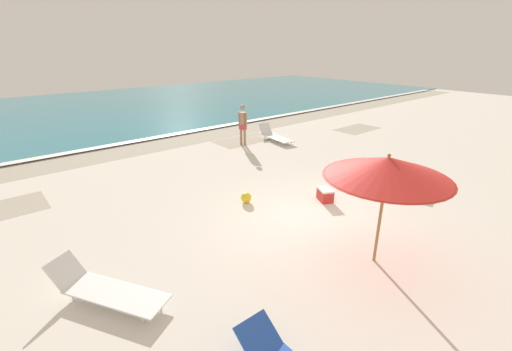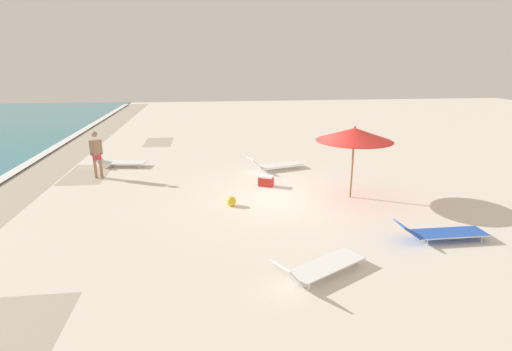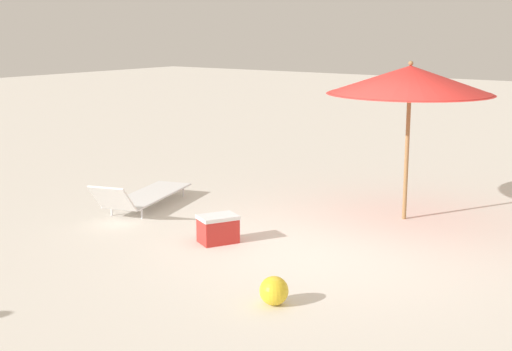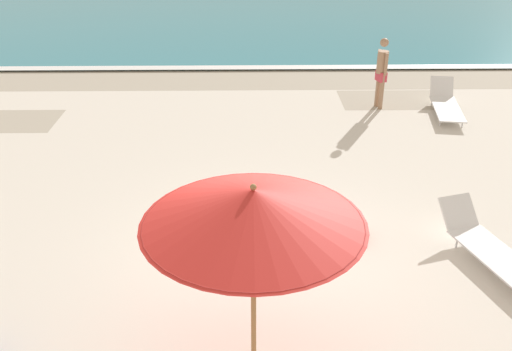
{
  "view_description": "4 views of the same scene",
  "coord_description": "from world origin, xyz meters",
  "px_view_note": "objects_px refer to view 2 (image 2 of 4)",
  "views": [
    {
      "loc": [
        -6.01,
        -4.89,
        4.22
      ],
      "look_at": [
        -0.7,
        1.44,
        1.02
      ],
      "focal_mm": 24.0,
      "sensor_mm": 36.0,
      "label": 1
    },
    {
      "loc": [
        -12.01,
        2.69,
        4.34
      ],
      "look_at": [
        -0.18,
        1.21,
        0.82
      ],
      "focal_mm": 28.0,
      "sensor_mm": 36.0,
      "label": 2
    },
    {
      "loc": [
        -4.48,
        7.72,
        2.82
      ],
      "look_at": [
        0.37,
        1.02,
        1.07
      ],
      "focal_mm": 50.0,
      "sensor_mm": 36.0,
      "label": 3
    },
    {
      "loc": [
        -0.32,
        -6.95,
        4.98
      ],
      "look_at": [
        -0.2,
        1.19,
        0.89
      ],
      "focal_mm": 40.0,
      "sensor_mm": 36.0,
      "label": 4
    }
  ],
  "objects_px": {
    "sun_lounger_near_water_right": "(275,165)",
    "beach_ball": "(231,201)",
    "sun_lounger_under_umbrella": "(441,232)",
    "sun_lounger_near_water_left": "(318,267)",
    "beachgoer_wading_adult": "(96,152)",
    "beach_umbrella": "(354,135)",
    "cooler_box": "(266,181)",
    "sun_lounger_beside_umbrella": "(118,161)"
  },
  "relations": [
    {
      "from": "sun_lounger_under_umbrella",
      "to": "sun_lounger_near_water_right",
      "type": "bearing_deg",
      "value": 23.42
    },
    {
      "from": "beach_umbrella",
      "to": "beachgoer_wading_adult",
      "type": "relative_size",
      "value": 1.36
    },
    {
      "from": "cooler_box",
      "to": "sun_lounger_under_umbrella",
      "type": "bearing_deg",
      "value": 154.3
    },
    {
      "from": "sun_lounger_near_water_left",
      "to": "beachgoer_wading_adult",
      "type": "height_order",
      "value": "beachgoer_wading_adult"
    },
    {
      "from": "sun_lounger_under_umbrella",
      "to": "sun_lounger_near_water_left",
      "type": "relative_size",
      "value": 1.02
    },
    {
      "from": "sun_lounger_under_umbrella",
      "to": "sun_lounger_beside_umbrella",
      "type": "distance_m",
      "value": 12.43
    },
    {
      "from": "sun_lounger_under_umbrella",
      "to": "sun_lounger_near_water_right",
      "type": "relative_size",
      "value": 0.97
    },
    {
      "from": "sun_lounger_beside_umbrella",
      "to": "beachgoer_wading_adult",
      "type": "height_order",
      "value": "beachgoer_wading_adult"
    },
    {
      "from": "sun_lounger_under_umbrella",
      "to": "beachgoer_wading_adult",
      "type": "xyz_separation_m",
      "value": [
        6.61,
        9.73,
        0.79
      ]
    },
    {
      "from": "beach_umbrella",
      "to": "sun_lounger_beside_umbrella",
      "type": "height_order",
      "value": "beach_umbrella"
    },
    {
      "from": "beach_ball",
      "to": "cooler_box",
      "type": "relative_size",
      "value": 0.5
    },
    {
      "from": "sun_lounger_beside_umbrella",
      "to": "sun_lounger_near_water_right",
      "type": "relative_size",
      "value": 0.96
    },
    {
      "from": "beach_umbrella",
      "to": "cooler_box",
      "type": "height_order",
      "value": "beach_umbrella"
    },
    {
      "from": "beach_umbrella",
      "to": "beachgoer_wading_adult",
      "type": "bearing_deg",
      "value": 69.21
    },
    {
      "from": "sun_lounger_beside_umbrella",
      "to": "cooler_box",
      "type": "distance_m",
      "value": 6.62
    },
    {
      "from": "sun_lounger_near_water_left",
      "to": "sun_lounger_near_water_right",
      "type": "xyz_separation_m",
      "value": [
        8.21,
        -0.51,
        -0.0
      ]
    },
    {
      "from": "beachgoer_wading_adult",
      "to": "sun_lounger_near_water_right",
      "type": "bearing_deg",
      "value": -13.46
    },
    {
      "from": "sun_lounger_near_water_left",
      "to": "sun_lounger_beside_umbrella",
      "type": "bearing_deg",
      "value": 1.67
    },
    {
      "from": "beach_umbrella",
      "to": "cooler_box",
      "type": "distance_m",
      "value": 3.49
    },
    {
      "from": "sun_lounger_under_umbrella",
      "to": "sun_lounger_near_water_left",
      "type": "bearing_deg",
      "value": 110.83
    },
    {
      "from": "beach_umbrella",
      "to": "beach_ball",
      "type": "xyz_separation_m",
      "value": [
        -0.31,
        3.88,
        -1.9
      ]
    },
    {
      "from": "sun_lounger_beside_umbrella",
      "to": "beach_umbrella",
      "type": "bearing_deg",
      "value": -111.6
    },
    {
      "from": "sun_lounger_near_water_left",
      "to": "cooler_box",
      "type": "xyz_separation_m",
      "value": [
        6.15,
        0.16,
        -0.03
      ]
    },
    {
      "from": "sun_lounger_under_umbrella",
      "to": "beach_ball",
      "type": "distance_m",
      "value": 5.83
    },
    {
      "from": "beach_umbrella",
      "to": "sun_lounger_near_water_right",
      "type": "height_order",
      "value": "beach_umbrella"
    },
    {
      "from": "beachgoer_wading_adult",
      "to": "cooler_box",
      "type": "xyz_separation_m",
      "value": [
        -1.77,
        -6.09,
        -0.81
      ]
    },
    {
      "from": "sun_lounger_beside_umbrella",
      "to": "beachgoer_wading_adult",
      "type": "relative_size",
      "value": 1.27
    },
    {
      "from": "sun_lounger_near_water_left",
      "to": "sun_lounger_near_water_right",
      "type": "relative_size",
      "value": 0.95
    },
    {
      "from": "sun_lounger_near_water_left",
      "to": "sun_lounger_near_water_right",
      "type": "height_order",
      "value": "sun_lounger_near_water_left"
    },
    {
      "from": "sun_lounger_beside_umbrella",
      "to": "beachgoer_wading_adult",
      "type": "xyz_separation_m",
      "value": [
        -1.59,
        0.39,
        0.78
      ]
    },
    {
      "from": "beachgoer_wading_adult",
      "to": "beach_ball",
      "type": "distance_m",
      "value": 6.01
    },
    {
      "from": "beach_umbrella",
      "to": "cooler_box",
      "type": "xyz_separation_m",
      "value": [
        1.51,
        2.54,
        -1.86
      ]
    },
    {
      "from": "beach_umbrella",
      "to": "sun_lounger_under_umbrella",
      "type": "bearing_deg",
      "value": -161.8
    },
    {
      "from": "sun_lounger_near_water_right",
      "to": "beach_ball",
      "type": "distance_m",
      "value": 4.37
    },
    {
      "from": "sun_lounger_beside_umbrella",
      "to": "sun_lounger_near_water_right",
      "type": "bearing_deg",
      "value": -92.58
    },
    {
      "from": "beach_umbrella",
      "to": "sun_lounger_near_water_right",
      "type": "bearing_deg",
      "value": 27.59
    },
    {
      "from": "sun_lounger_under_umbrella",
      "to": "cooler_box",
      "type": "distance_m",
      "value": 6.06
    },
    {
      "from": "sun_lounger_near_water_left",
      "to": "cooler_box",
      "type": "relative_size",
      "value": 3.66
    },
    {
      "from": "sun_lounger_near_water_right",
      "to": "beach_ball",
      "type": "height_order",
      "value": "sun_lounger_near_water_right"
    },
    {
      "from": "beach_umbrella",
      "to": "beachgoer_wading_adult",
      "type": "height_order",
      "value": "beach_umbrella"
    },
    {
      "from": "sun_lounger_beside_umbrella",
      "to": "beachgoer_wading_adult",
      "type": "bearing_deg",
      "value": 175.36
    },
    {
      "from": "sun_lounger_near_water_left",
      "to": "cooler_box",
      "type": "distance_m",
      "value": 6.15
    }
  ]
}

